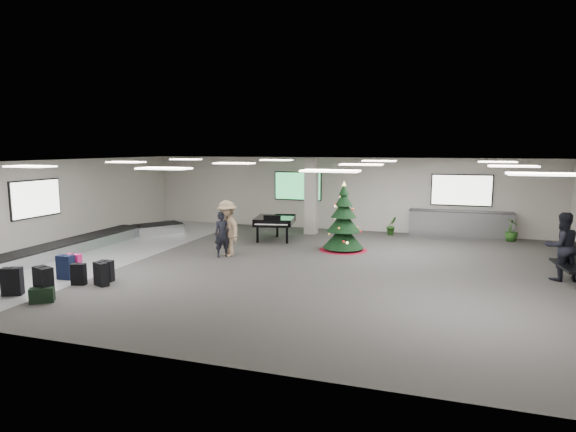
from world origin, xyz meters
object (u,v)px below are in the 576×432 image
(bench, at_px, (575,262))
(pink_suitcase, at_px, (73,266))
(christmas_tree, at_px, (343,227))
(grand_piano, at_px, (275,221))
(baggage_carousel, at_px, (85,244))
(potted_plant_left, at_px, (392,226))
(potted_plant_right, at_px, (511,230))
(traveler_b, at_px, (227,229))
(service_counter, at_px, (460,224))
(traveler_bench, at_px, (562,246))
(traveler_a, at_px, (222,234))

(bench, bearing_deg, pink_suitcase, -170.34)
(christmas_tree, distance_m, grand_piano, 3.11)
(baggage_carousel, distance_m, grand_piano, 7.01)
(potted_plant_left, distance_m, potted_plant_right, 4.58)
(christmas_tree, distance_m, traveler_b, 4.12)
(service_counter, bearing_deg, bench, -66.31)
(traveler_b, xyz_separation_m, potted_plant_right, (9.42, 5.78, -0.50))
(potted_plant_right, bearing_deg, potted_plant_left, -179.08)
(service_counter, relative_size, potted_plant_left, 5.07)
(pink_suitcase, relative_size, traveler_bench, 0.36)
(traveler_bench, distance_m, potted_plant_right, 5.73)
(grand_piano, bearing_deg, traveler_bench, -28.64)
(traveler_a, height_order, potted_plant_left, traveler_a)
(baggage_carousel, distance_m, traveler_a, 5.24)
(traveler_a, xyz_separation_m, potted_plant_right, (9.53, 5.94, -0.32))
(traveler_bench, bearing_deg, service_counter, -86.26)
(grand_piano, xyz_separation_m, potted_plant_right, (8.86, 2.62, -0.32))
(christmas_tree, xyz_separation_m, traveler_b, (-3.51, -2.16, 0.10))
(service_counter, bearing_deg, pink_suitcase, -137.05)
(baggage_carousel, height_order, potted_plant_left, potted_plant_left)
(pink_suitcase, height_order, grand_piano, grand_piano)
(potted_plant_right, bearing_deg, traveler_b, -148.46)
(traveler_b, bearing_deg, christmas_tree, 65.34)
(baggage_carousel, bearing_deg, pink_suitcase, -53.65)
(christmas_tree, distance_m, traveler_bench, 6.79)
(baggage_carousel, height_order, service_counter, service_counter)
(bench, relative_size, traveler_bench, 0.90)
(baggage_carousel, relative_size, service_counter, 2.40)
(pink_suitcase, height_order, bench, bench)
(bench, relative_size, traveler_b, 0.90)
(service_counter, distance_m, potted_plant_right, 1.91)
(traveler_a, bearing_deg, christmas_tree, -8.56)
(baggage_carousel, relative_size, bench, 5.73)
(service_counter, bearing_deg, potted_plant_left, -172.17)
(service_counter, xyz_separation_m, traveler_a, (-7.65, -6.24, 0.22))
(christmas_tree, distance_m, potted_plant_right, 6.95)
(potted_plant_left, relative_size, potted_plant_right, 0.90)
(potted_plant_right, bearing_deg, pink_suitcase, -142.54)
(baggage_carousel, xyz_separation_m, traveler_b, (5.30, 0.65, 0.73))
(bench, height_order, traveler_bench, traveler_bench)
(baggage_carousel, xyz_separation_m, pink_suitcase, (2.28, -3.10, 0.12))
(baggage_carousel, relative_size, traveler_b, 5.16)
(pink_suitcase, height_order, traveler_b, traveler_b)
(service_counter, xyz_separation_m, traveler_bench, (2.43, -5.98, 0.40))
(bench, xyz_separation_m, traveler_bench, (-0.29, 0.22, 0.36))
(traveler_a, bearing_deg, pink_suitcase, -170.30)
(grand_piano, relative_size, potted_plant_right, 2.38)
(traveler_b, bearing_deg, service_counter, 72.57)
(pink_suitcase, bearing_deg, service_counter, 33.03)
(christmas_tree, height_order, traveler_bench, christmas_tree)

